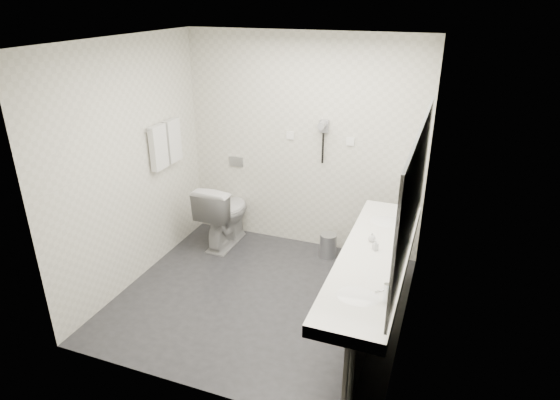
% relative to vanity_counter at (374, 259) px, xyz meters
% --- Properties ---
extents(floor, '(2.80, 2.80, 0.00)m').
position_rel_vanity_counter_xyz_m(floor, '(-1.12, 0.20, -0.80)').
color(floor, '#242428').
rests_on(floor, ground).
extents(ceiling, '(2.80, 2.80, 0.00)m').
position_rel_vanity_counter_xyz_m(ceiling, '(-1.12, 0.20, 1.70)').
color(ceiling, silver).
rests_on(ceiling, wall_back).
extents(wall_back, '(2.80, 0.00, 2.80)m').
position_rel_vanity_counter_xyz_m(wall_back, '(-1.12, 1.50, 0.45)').
color(wall_back, beige).
rests_on(wall_back, floor).
extents(wall_front, '(2.80, 0.00, 2.80)m').
position_rel_vanity_counter_xyz_m(wall_front, '(-1.12, -1.10, 0.45)').
color(wall_front, beige).
rests_on(wall_front, floor).
extents(wall_left, '(0.00, 2.60, 2.60)m').
position_rel_vanity_counter_xyz_m(wall_left, '(-2.52, 0.20, 0.45)').
color(wall_left, beige).
rests_on(wall_left, floor).
extents(wall_right, '(0.00, 2.60, 2.60)m').
position_rel_vanity_counter_xyz_m(wall_right, '(0.27, 0.20, 0.45)').
color(wall_right, beige).
rests_on(wall_right, floor).
extents(vanity_counter, '(0.55, 2.20, 0.10)m').
position_rel_vanity_counter_xyz_m(vanity_counter, '(0.00, 0.00, 0.00)').
color(vanity_counter, silver).
rests_on(vanity_counter, floor).
extents(vanity_panel, '(0.03, 2.15, 0.75)m').
position_rel_vanity_counter_xyz_m(vanity_panel, '(0.02, 0.00, -0.42)').
color(vanity_panel, gray).
rests_on(vanity_panel, floor).
extents(vanity_post_near, '(0.06, 0.06, 0.75)m').
position_rel_vanity_counter_xyz_m(vanity_post_near, '(0.05, -1.04, -0.42)').
color(vanity_post_near, silver).
rests_on(vanity_post_near, floor).
extents(vanity_post_far, '(0.06, 0.06, 0.75)m').
position_rel_vanity_counter_xyz_m(vanity_post_far, '(0.05, 1.04, -0.42)').
color(vanity_post_far, silver).
rests_on(vanity_post_far, floor).
extents(mirror, '(0.02, 2.20, 1.05)m').
position_rel_vanity_counter_xyz_m(mirror, '(0.26, 0.00, 0.65)').
color(mirror, '#B2BCC6').
rests_on(mirror, wall_right).
extents(basin_near, '(0.40, 0.31, 0.05)m').
position_rel_vanity_counter_xyz_m(basin_near, '(0.00, -0.65, 0.04)').
color(basin_near, white).
rests_on(basin_near, vanity_counter).
extents(basin_far, '(0.40, 0.31, 0.05)m').
position_rel_vanity_counter_xyz_m(basin_far, '(0.00, 0.65, 0.04)').
color(basin_far, white).
rests_on(basin_far, vanity_counter).
extents(faucet_near, '(0.04, 0.04, 0.15)m').
position_rel_vanity_counter_xyz_m(faucet_near, '(0.19, -0.65, 0.12)').
color(faucet_near, silver).
rests_on(faucet_near, vanity_counter).
extents(faucet_far, '(0.04, 0.04, 0.15)m').
position_rel_vanity_counter_xyz_m(faucet_far, '(0.19, 0.65, 0.12)').
color(faucet_far, silver).
rests_on(faucet_far, vanity_counter).
extents(soap_bottle_a, '(0.06, 0.06, 0.09)m').
position_rel_vanity_counter_xyz_m(soap_bottle_a, '(-0.01, 0.07, 0.10)').
color(soap_bottle_a, beige).
rests_on(soap_bottle_a, vanity_counter).
extents(soap_bottle_b, '(0.09, 0.09, 0.08)m').
position_rel_vanity_counter_xyz_m(soap_bottle_b, '(-0.06, 0.21, 0.09)').
color(soap_bottle_b, beige).
rests_on(soap_bottle_b, vanity_counter).
extents(soap_bottle_c, '(0.06, 0.06, 0.13)m').
position_rel_vanity_counter_xyz_m(soap_bottle_c, '(0.18, 0.05, 0.12)').
color(soap_bottle_c, beige).
rests_on(soap_bottle_c, vanity_counter).
extents(glass_left, '(0.07, 0.07, 0.11)m').
position_rel_vanity_counter_xyz_m(glass_left, '(0.23, 0.30, 0.10)').
color(glass_left, silver).
rests_on(glass_left, vanity_counter).
extents(toilet, '(0.46, 0.80, 0.81)m').
position_rel_vanity_counter_xyz_m(toilet, '(-1.99, 1.13, -0.40)').
color(toilet, white).
rests_on(toilet, floor).
extents(flush_plate, '(0.18, 0.02, 0.12)m').
position_rel_vanity_counter_xyz_m(flush_plate, '(-1.98, 1.49, 0.15)').
color(flush_plate, '#B2B5BA').
rests_on(flush_plate, wall_back).
extents(pedal_bin, '(0.22, 0.22, 0.27)m').
position_rel_vanity_counter_xyz_m(pedal_bin, '(-0.71, 1.25, -0.66)').
color(pedal_bin, '#B2B5BA').
rests_on(pedal_bin, floor).
extents(bin_lid, '(0.20, 0.20, 0.02)m').
position_rel_vanity_counter_xyz_m(bin_lid, '(-0.71, 1.25, -0.52)').
color(bin_lid, '#B2B5BA').
rests_on(bin_lid, pedal_bin).
extents(towel_rail, '(0.02, 0.62, 0.02)m').
position_rel_vanity_counter_xyz_m(towel_rail, '(-2.47, 0.75, 0.75)').
color(towel_rail, silver).
rests_on(towel_rail, wall_left).
extents(towel_near, '(0.07, 0.24, 0.48)m').
position_rel_vanity_counter_xyz_m(towel_near, '(-2.46, 0.61, 0.53)').
color(towel_near, silver).
rests_on(towel_near, towel_rail).
extents(towel_far, '(0.07, 0.24, 0.48)m').
position_rel_vanity_counter_xyz_m(towel_far, '(-2.46, 0.89, 0.53)').
color(towel_far, silver).
rests_on(towel_far, towel_rail).
extents(dryer_cradle, '(0.10, 0.04, 0.14)m').
position_rel_vanity_counter_xyz_m(dryer_cradle, '(-0.88, 1.47, 0.70)').
color(dryer_cradle, gray).
rests_on(dryer_cradle, wall_back).
extents(dryer_barrel, '(0.08, 0.14, 0.08)m').
position_rel_vanity_counter_xyz_m(dryer_barrel, '(-0.88, 1.40, 0.73)').
color(dryer_barrel, gray).
rests_on(dryer_barrel, dryer_cradle).
extents(dryer_cord, '(0.02, 0.02, 0.35)m').
position_rel_vanity_counter_xyz_m(dryer_cord, '(-0.88, 1.46, 0.45)').
color(dryer_cord, black).
rests_on(dryer_cord, dryer_cradle).
extents(switch_plate_a, '(0.09, 0.02, 0.09)m').
position_rel_vanity_counter_xyz_m(switch_plate_a, '(-1.27, 1.49, 0.55)').
color(switch_plate_a, white).
rests_on(switch_plate_a, wall_back).
extents(switch_plate_b, '(0.09, 0.02, 0.09)m').
position_rel_vanity_counter_xyz_m(switch_plate_b, '(-0.57, 1.49, 0.55)').
color(switch_plate_b, white).
rests_on(switch_plate_b, wall_back).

